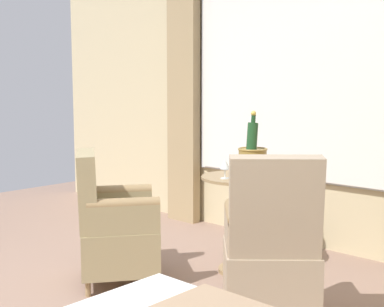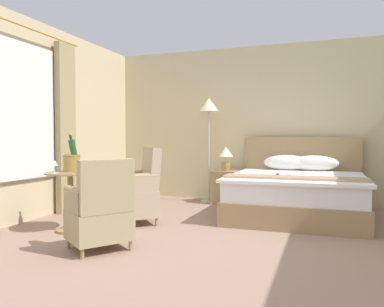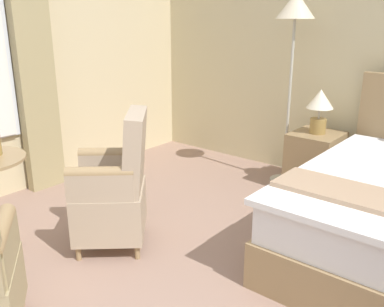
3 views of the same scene
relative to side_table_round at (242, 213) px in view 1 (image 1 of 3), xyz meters
The scene contains 7 objects.
wall_window_side 1.36m from the side_table_round, 168.03° to the right, with size 0.27×6.43×2.77m.
side_table_round is the anchor object (origin of this frame).
champagne_bucket 0.41m from the side_table_round, 110.83° to the left, with size 0.21×0.21×0.48m.
wine_glass_near_bucket 0.42m from the side_table_round, 124.98° to the right, with size 0.08×0.08×0.15m.
wine_glass_near_edge 0.40m from the side_table_round, ahead, with size 0.07×0.07×0.14m.
armchair_by_window 0.88m from the side_table_round, 48.29° to the left, with size 0.73×0.73×1.00m.
armchair_facing_bed 0.94m from the side_table_round, 34.90° to the right, with size 0.76×0.76×0.92m.
Camera 1 is at (1.09, 2.54, 1.37)m, focal length 50.00 mm.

